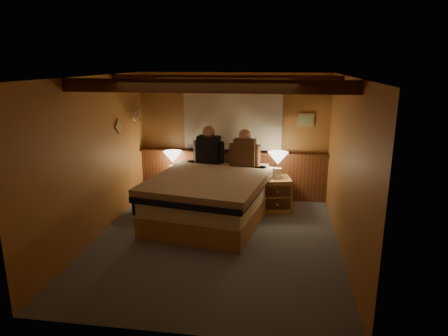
% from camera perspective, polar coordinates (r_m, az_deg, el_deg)
% --- Properties ---
extents(floor, '(4.20, 4.20, 0.00)m').
position_cam_1_polar(floor, '(6.04, -1.25, -10.47)').
color(floor, '#50545F').
rests_on(floor, ground).
extents(ceiling, '(4.20, 4.20, 0.00)m').
position_cam_1_polar(ceiling, '(5.45, -1.40, 12.93)').
color(ceiling, '#E09954').
rests_on(ceiling, wall_back).
extents(wall_back, '(3.60, 0.00, 3.60)m').
position_cam_1_polar(wall_back, '(7.66, 1.29, 4.50)').
color(wall_back, '#B27040').
rests_on(wall_back, floor).
extents(wall_left, '(0.00, 4.20, 4.20)m').
position_cam_1_polar(wall_left, '(6.18, -18.02, 1.19)').
color(wall_left, '#B27040').
rests_on(wall_left, floor).
extents(wall_right, '(0.00, 4.20, 4.20)m').
position_cam_1_polar(wall_right, '(5.62, 17.08, -0.05)').
color(wall_right, '#B27040').
rests_on(wall_right, floor).
extents(wall_front, '(3.60, 0.00, 3.60)m').
position_cam_1_polar(wall_front, '(3.67, -6.79, -7.46)').
color(wall_front, '#B27040').
rests_on(wall_front, floor).
extents(wainscot, '(3.60, 0.23, 0.94)m').
position_cam_1_polar(wainscot, '(7.76, 1.20, -0.79)').
color(wainscot, brown).
rests_on(wainscot, wall_back).
extents(curtain_window, '(2.18, 0.09, 1.11)m').
position_cam_1_polar(curtain_window, '(7.54, 1.24, 6.80)').
color(curtain_window, '#4D2E13').
rests_on(curtain_window, wall_back).
extents(ceiling_beams, '(3.60, 1.65, 0.16)m').
position_cam_1_polar(ceiling_beams, '(5.60, -1.13, 12.07)').
color(ceiling_beams, '#4D2E13').
rests_on(ceiling_beams, ceiling).
extents(coat_rail, '(0.05, 0.55, 0.24)m').
position_cam_1_polar(coat_rail, '(7.49, -12.49, 7.53)').
color(coat_rail, white).
rests_on(coat_rail, wall_left).
extents(framed_print, '(0.30, 0.04, 0.25)m').
position_cam_1_polar(framed_print, '(7.54, 11.59, 6.72)').
color(framed_print, tan).
rests_on(framed_print, wall_back).
extents(bed, '(2.08, 2.52, 0.77)m').
position_cam_1_polar(bed, '(6.70, -1.89, -4.13)').
color(bed, tan).
rests_on(bed, floor).
extents(nightstand_left, '(0.50, 0.47, 0.49)m').
position_cam_1_polar(nightstand_left, '(7.78, -7.05, -2.69)').
color(nightstand_left, tan).
rests_on(nightstand_left, floor).
extents(nightstand_right, '(0.62, 0.58, 0.59)m').
position_cam_1_polar(nightstand_right, '(7.25, 7.23, -3.64)').
color(nightstand_right, tan).
rests_on(nightstand_right, floor).
extents(lamp_left, '(0.35, 0.35, 0.46)m').
position_cam_1_polar(lamp_left, '(7.63, -7.33, 1.38)').
color(lamp_left, white).
rests_on(lamp_left, nightstand_left).
extents(lamp_right, '(0.36, 0.36, 0.47)m').
position_cam_1_polar(lamp_right, '(7.09, 7.70, 1.16)').
color(lamp_right, white).
rests_on(lamp_right, nightstand_right).
extents(person_left, '(0.58, 0.29, 0.72)m').
position_cam_1_polar(person_left, '(7.40, -2.19, 2.95)').
color(person_left, black).
rests_on(person_left, bed).
extents(person_right, '(0.57, 0.25, 0.69)m').
position_cam_1_polar(person_right, '(7.18, 2.97, 2.49)').
color(person_right, '#503320').
rests_on(person_right, bed).
extents(duffel_bag, '(0.48, 0.31, 0.33)m').
position_cam_1_polar(duffel_bag, '(7.16, -10.89, -5.32)').
color(duffel_bag, black).
rests_on(duffel_bag, floor).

